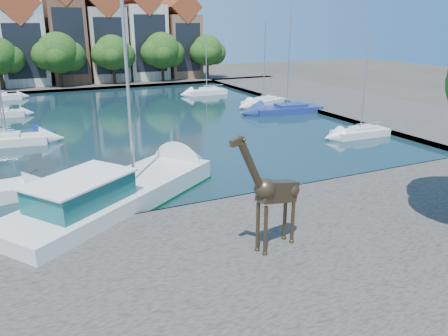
% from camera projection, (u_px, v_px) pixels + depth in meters
% --- Properties ---
extents(ground, '(160.00, 160.00, 0.00)m').
position_uv_depth(ground, '(263.00, 199.00, 25.30)').
color(ground, '#38332B').
rests_on(ground, ground).
extents(water_basin, '(38.00, 50.00, 0.08)m').
position_uv_depth(water_basin, '(149.00, 119.00, 45.90)').
color(water_basin, black).
rests_on(water_basin, ground).
extents(near_quay, '(50.00, 14.00, 0.50)m').
position_uv_depth(near_quay, '(342.00, 248.00, 19.20)').
color(near_quay, '#524C47').
rests_on(near_quay, ground).
extents(far_quay, '(60.00, 16.00, 0.50)m').
position_uv_depth(far_quay, '(96.00, 82.00, 73.33)').
color(far_quay, '#524C47').
rests_on(far_quay, ground).
extents(right_quay, '(14.00, 52.00, 0.50)m').
position_uv_depth(right_quay, '(339.00, 100.00, 55.90)').
color(right_quay, '#524C47').
rests_on(right_quay, ground).
extents(townhouse_west_inner, '(6.43, 9.18, 15.15)m').
position_uv_depth(townhouse_west_inner, '(22.00, 39.00, 66.85)').
color(townhouse_west_inner, beige).
rests_on(townhouse_west_inner, far_quay).
extents(townhouse_center, '(5.44, 9.18, 16.93)m').
position_uv_depth(townhouse_center, '(66.00, 32.00, 69.15)').
color(townhouse_center, brown).
rests_on(townhouse_center, far_quay).
extents(townhouse_east_inner, '(5.94, 9.18, 15.79)m').
position_uv_depth(townhouse_east_inner, '(104.00, 35.00, 71.76)').
color(townhouse_east_inner, tan).
rests_on(townhouse_east_inner, far_quay).
extents(townhouse_east_mid, '(6.43, 9.18, 16.65)m').
position_uv_depth(townhouse_east_mid, '(143.00, 33.00, 74.26)').
color(townhouse_east_mid, beige).
rests_on(townhouse_east_mid, far_quay).
extents(townhouse_east_end, '(5.44, 9.18, 14.43)m').
position_uv_depth(townhouse_east_end, '(179.00, 38.00, 77.19)').
color(townhouse_east_end, '#8B5E42').
rests_on(townhouse_east_end, far_quay).
extents(far_tree_mid_west, '(7.80, 6.00, 8.00)m').
position_uv_depth(far_tree_mid_west, '(59.00, 54.00, 64.64)').
color(far_tree_mid_west, '#332114').
rests_on(far_tree_mid_west, far_quay).
extents(far_tree_mid_east, '(7.02, 5.40, 7.52)m').
position_uv_depth(far_tree_mid_east, '(113.00, 54.00, 67.90)').
color(far_tree_mid_east, '#332114').
rests_on(far_tree_mid_east, far_quay).
extents(far_tree_east, '(7.54, 5.80, 7.84)m').
position_uv_depth(far_tree_east, '(163.00, 52.00, 71.09)').
color(far_tree_east, '#332114').
rests_on(far_tree_east, far_quay).
extents(far_tree_far_east, '(6.76, 5.20, 7.36)m').
position_uv_depth(far_tree_far_east, '(208.00, 51.00, 74.36)').
color(far_tree_far_east, '#332114').
rests_on(far_tree_far_east, far_quay).
extents(giraffe_statue, '(3.63, 1.30, 5.24)m').
position_uv_depth(giraffe_statue, '(273.00, 192.00, 17.92)').
color(giraffe_statue, '#3C2F1E').
rests_on(giraffe_statue, near_quay).
extents(motorsailer, '(13.09, 10.98, 12.57)m').
position_uv_depth(motorsailer, '(109.00, 195.00, 23.09)').
color(motorsailer, silver).
rests_on(motorsailer, water_basin).
extents(sailboat_left_b, '(6.47, 3.80, 10.40)m').
position_uv_depth(sailboat_left_b, '(5.00, 137.00, 36.66)').
color(sailboat_left_b, navy).
rests_on(sailboat_left_b, water_basin).
extents(sailboat_left_c, '(6.36, 2.87, 8.53)m').
position_uv_depth(sailboat_left_c, '(8.00, 139.00, 36.05)').
color(sailboat_left_c, silver).
rests_on(sailboat_left_c, water_basin).
extents(sailboat_left_d, '(4.55, 1.91, 7.93)m').
position_uv_depth(sailboat_left_d, '(2.00, 112.00, 46.78)').
color(sailboat_left_d, silver).
rests_on(sailboat_left_d, water_basin).
extents(sailboat_left_e, '(4.90, 2.04, 8.20)m').
position_uv_depth(sailboat_left_e, '(1.00, 96.00, 57.21)').
color(sailboat_left_e, silver).
rests_on(sailboat_left_e, water_basin).
extents(sailboat_right_a, '(5.37, 2.02, 9.40)m').
position_uv_depth(sailboat_right_a, '(360.00, 131.00, 38.68)').
color(sailboat_right_a, silver).
rests_on(sailboat_right_a, water_basin).
extents(sailboat_right_b, '(8.03, 3.60, 12.72)m').
position_uv_depth(sailboat_right_b, '(287.00, 108.00, 48.88)').
color(sailboat_right_b, navy).
rests_on(sailboat_right_b, water_basin).
extents(sailboat_right_c, '(6.23, 3.82, 9.75)m').
position_uv_depth(sailboat_right_c, '(263.00, 101.00, 53.39)').
color(sailboat_right_c, silver).
rests_on(sailboat_right_c, water_basin).
extents(sailboat_right_d, '(5.64, 2.14, 8.02)m').
position_uv_depth(sailboat_right_d, '(207.00, 91.00, 61.47)').
color(sailboat_right_d, white).
rests_on(sailboat_right_d, water_basin).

